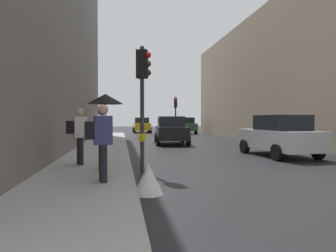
% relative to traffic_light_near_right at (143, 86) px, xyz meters
% --- Properties ---
extents(ground_plane, '(120.00, 120.00, 0.00)m').
position_rel_traffic_light_near_right_xyz_m(ground_plane, '(4.19, -2.00, -2.58)').
color(ground_plane, black).
extents(sidewalk_kerb, '(2.55, 40.00, 0.16)m').
position_rel_traffic_light_near_right_xyz_m(sidewalk_kerb, '(-1.60, 4.00, -2.50)').
color(sidewalk_kerb, '#A8A5A0').
rests_on(sidewalk_kerb, ground).
extents(traffic_light_near_right, '(0.45, 0.35, 3.74)m').
position_rel_traffic_light_near_right_xyz_m(traffic_light_near_right, '(0.00, 0.00, 0.00)').
color(traffic_light_near_right, '#2D2D2D').
rests_on(traffic_light_near_right, ground).
extents(traffic_light_far_median, '(0.24, 0.43, 3.53)m').
position_rel_traffic_light_near_right_xyz_m(traffic_light_far_median, '(4.09, 17.53, -0.14)').
color(traffic_light_far_median, '#2D2D2D').
rests_on(traffic_light_far_median, ground).
extents(car_dark_suv, '(2.25, 4.32, 1.76)m').
position_rel_traffic_light_near_right_xyz_m(car_dark_suv, '(2.53, 10.35, -1.70)').
color(car_dark_suv, black).
rests_on(car_dark_suv, ground).
extents(car_green_estate, '(2.20, 4.29, 1.76)m').
position_rel_traffic_light_near_right_xyz_m(car_green_estate, '(6.28, 24.24, -1.70)').
color(car_green_estate, '#2D6038').
rests_on(car_green_estate, ground).
extents(car_yellow_taxi, '(2.02, 4.20, 1.76)m').
position_rel_traffic_light_near_right_xyz_m(car_yellow_taxi, '(1.79, 27.22, -1.70)').
color(car_yellow_taxi, yellow).
rests_on(car_yellow_taxi, ground).
extents(car_silver_hatchback, '(2.25, 4.31, 1.76)m').
position_rel_traffic_light_near_right_xyz_m(car_silver_hatchback, '(6.05, 3.18, -1.70)').
color(car_silver_hatchback, '#BCBCC1').
rests_on(car_silver_hatchback, ground).
extents(pedestrian_with_umbrella, '(1.00, 1.00, 2.14)m').
position_rel_traffic_light_near_right_xyz_m(pedestrian_with_umbrella, '(-1.10, -0.35, -0.74)').
color(pedestrian_with_umbrella, black).
rests_on(pedestrian_with_umbrella, sidewalk_kerb).
extents(pedestrian_with_grey_backpack, '(0.64, 0.39, 1.77)m').
position_rel_traffic_light_near_right_xyz_m(pedestrian_with_grey_backpack, '(-1.10, -2.02, -1.41)').
color(pedestrian_with_grey_backpack, black).
rests_on(pedestrian_with_grey_backpack, sidewalk_kerb).
extents(pedestrian_with_black_backpack, '(0.66, 0.46, 1.77)m').
position_rel_traffic_light_near_right_xyz_m(pedestrian_with_black_backpack, '(-1.96, 0.83, -1.41)').
color(pedestrian_with_black_backpack, black).
rests_on(pedestrian_with_black_backpack, sidewalk_kerb).
extents(warning_sign_triangle, '(0.64, 0.64, 0.65)m').
position_rel_traffic_light_near_right_xyz_m(warning_sign_triangle, '(-0.08, -2.68, -2.25)').
color(warning_sign_triangle, silver).
rests_on(warning_sign_triangle, ground).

